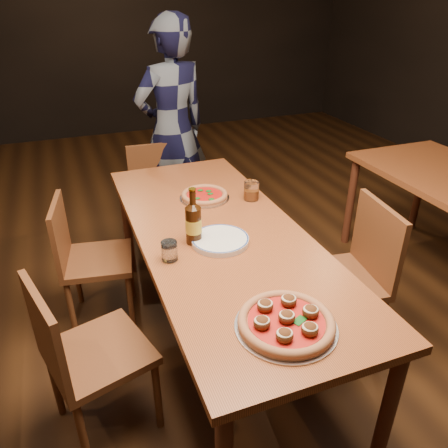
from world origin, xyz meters
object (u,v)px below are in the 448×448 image
object	(u,v)px
chair_main_e	(338,279)
chair_end	(159,199)
chair_main_nw	(99,352)
amber_glass	(251,191)
water_glass	(169,251)
pizza_margherita	(205,195)
beer_bottle	(194,224)
plate_stack	(220,240)
chair_main_sw	(98,259)
table_main	(220,244)
pizza_meatball	(286,322)
diner	(172,130)

from	to	relation	value
chair_main_e	chair_end	bearing A→B (deg)	-148.57
chair_main_nw	amber_glass	distance (m)	1.19
chair_end	water_glass	bearing A→B (deg)	-97.32
chair_main_nw	water_glass	world-z (taller)	chair_main_nw
chair_main_e	pizza_margherita	world-z (taller)	chair_main_e
beer_bottle	chair_main_e	bearing A→B (deg)	-12.66
plate_stack	water_glass	bearing A→B (deg)	-167.55
chair_main_e	beer_bottle	xyz separation A→B (m)	(-0.74, 0.17, 0.39)
chair_main_sw	chair_end	size ratio (longest dim) A/B	1.01
table_main	plate_stack	distance (m)	0.13
pizza_meatball	amber_glass	distance (m)	1.08
chair_end	diner	world-z (taller)	diner
beer_bottle	water_glass	size ratio (longest dim) A/B	3.02
chair_main_e	amber_glass	xyz separation A→B (m)	(-0.29, 0.51, 0.35)
table_main	chair_main_e	distance (m)	0.66
amber_glass	diner	bearing A→B (deg)	96.79
chair_main_nw	table_main	bearing A→B (deg)	-83.38
pizza_meatball	beer_bottle	distance (m)	0.70
water_glass	chair_end	bearing A→B (deg)	79.62
chair_end	amber_glass	size ratio (longest dim) A/B	7.69
table_main	amber_glass	size ratio (longest dim) A/B	18.68
chair_main_nw	diner	xyz separation A→B (m)	(0.83, 1.77, 0.41)
chair_main_nw	pizza_margherita	size ratio (longest dim) A/B	3.02
beer_bottle	pizza_meatball	bearing A→B (deg)	-79.48
chair_main_nw	pizza_meatball	bearing A→B (deg)	-141.48
pizza_meatball	plate_stack	bearing A→B (deg)	91.14
beer_bottle	table_main	bearing A→B (deg)	18.04
chair_main_e	diner	bearing A→B (deg)	-158.45
chair_main_nw	amber_glass	bearing A→B (deg)	-75.27
chair_main_e	table_main	bearing A→B (deg)	-102.75
table_main	diner	distance (m)	1.51
amber_glass	chair_main_nw	bearing A→B (deg)	-149.32
diner	beer_bottle	bearing A→B (deg)	62.51
water_glass	pizza_meatball	bearing A→B (deg)	-64.74
table_main	chair_main_sw	distance (m)	0.82
chair_main_nw	water_glass	size ratio (longest dim) A/B	9.55
chair_end	diner	distance (m)	0.55
chair_main_nw	chair_main_sw	size ratio (longest dim) A/B	1.04
chair_end	beer_bottle	world-z (taller)	beer_bottle
diner	chair_end	bearing A→B (deg)	37.33
pizza_margherita	diner	world-z (taller)	diner
chair_main_sw	water_glass	xyz separation A→B (m)	(0.28, -0.66, 0.38)
table_main	pizza_meatball	distance (m)	0.74
chair_main_e	beer_bottle	size ratio (longest dim) A/B	3.33
chair_main_nw	amber_glass	size ratio (longest dim) A/B	8.10
plate_stack	diner	distance (m)	1.60
chair_main_sw	pizza_margherita	distance (m)	0.73
amber_glass	diner	size ratio (longest dim) A/B	0.06
chair_main_nw	plate_stack	distance (m)	0.73
pizza_margherita	chair_main_e	bearing A→B (deg)	-49.38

